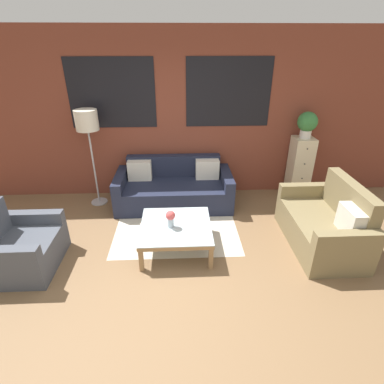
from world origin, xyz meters
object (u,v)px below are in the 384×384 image
potted_plant (307,123)px  flower_vase (171,218)px  floor_lamp (87,125)px  settee_vintage (325,225)px  armchair_corner (20,248)px  couch_dark (174,189)px  drawer_cabinet (299,167)px  coffee_table (176,228)px

potted_plant → flower_vase: size_ratio=1.84×
floor_lamp → flower_vase: bearing=-47.3°
settee_vintage → armchair_corner: (-3.98, -0.28, -0.03)m
couch_dark → floor_lamp: 1.74m
drawer_cabinet → flower_vase: drawer_cabinet is taller
couch_dark → flower_vase: (-0.03, -1.32, 0.23)m
couch_dark → settee_vintage: bearing=-31.6°
drawer_cabinet → potted_plant: bearing=90.0°
armchair_corner → potted_plant: size_ratio=2.08×
settee_vintage → potted_plant: potted_plant is taller
settee_vintage → floor_lamp: 3.83m
couch_dark → settee_vintage: (2.08, -1.28, 0.03)m
couch_dark → potted_plant: size_ratio=4.41×
settee_vintage → coffee_table: settee_vintage is taller
coffee_table → potted_plant: size_ratio=2.12×
armchair_corner → drawer_cabinet: drawer_cabinet is taller
drawer_cabinet → potted_plant: size_ratio=2.46×
settee_vintage → armchair_corner: bearing=-176.0°
armchair_corner → potted_plant: 4.64m
potted_plant → armchair_corner: bearing=-156.7°
settee_vintage → coffee_table: 2.04m
couch_dark → coffee_table: (0.03, -1.28, 0.04)m
armchair_corner → potted_plant: potted_plant is taller
coffee_table → drawer_cabinet: drawer_cabinet is taller
armchair_corner → coffee_table: 1.96m
couch_dark → drawer_cabinet: size_ratio=1.80×
floor_lamp → drawer_cabinet: floor_lamp is taller
settee_vintage → flower_vase: size_ratio=5.92×
couch_dark → coffee_table: couch_dark is taller
floor_lamp → potted_plant: bearing=2.2°
coffee_table → armchair_corner: bearing=-172.0°
armchair_corner → drawer_cabinet: bearing=23.3°
drawer_cabinet → flower_vase: 2.75m
flower_vase → drawer_cabinet: bearing=34.2°
coffee_table → drawer_cabinet: (2.21, 1.51, 0.22)m
settee_vintage → drawer_cabinet: 1.54m
settee_vintage → drawer_cabinet: bearing=83.5°
settee_vintage → floor_lamp: floor_lamp is taller
settee_vintage → potted_plant: bearing=83.5°
armchair_corner → flower_vase: bearing=7.2°
couch_dark → armchair_corner: armchair_corner is taller
settee_vintage → flower_vase: (-2.11, -0.04, 0.20)m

